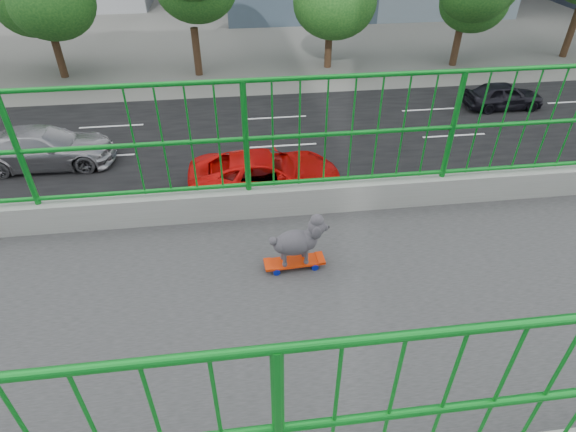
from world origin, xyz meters
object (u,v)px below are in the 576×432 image
(car_1, at_px, (358,222))
(poodle, at_px, (298,240))
(skateboard, at_px, (294,262))
(car_2, at_px, (265,174))
(car_3, at_px, (45,147))
(car_0, at_px, (565,276))
(car_4, at_px, (504,95))

(car_1, bearing_deg, poodle, -20.89)
(poodle, xyz_separation_m, car_1, (-8.66, 3.30, -6.63))
(skateboard, bearing_deg, car_2, 173.85)
(skateboard, relative_size, car_3, 0.10)
(car_0, distance_m, car_1, 6.08)
(car_0, distance_m, car_3, 19.30)
(car_0, bearing_deg, skateboard, -57.30)
(car_1, distance_m, car_3, 13.22)
(poodle, bearing_deg, car_3, -154.61)
(poodle, xyz_separation_m, car_0, (-5.46, 8.48, -6.60))
(car_2, bearing_deg, car_4, -63.45)
(car_2, relative_size, car_4, 1.44)
(poodle, bearing_deg, skateboard, -90.00)
(poodle, xyz_separation_m, car_2, (-11.86, 0.55, -6.51))
(car_2, xyz_separation_m, car_4, (-6.40, 12.81, -0.12))
(poodle, height_order, car_4, poodle)
(poodle, height_order, car_0, poodle)
(car_2, height_order, car_3, car_3)
(poodle, relative_size, car_2, 0.09)
(poodle, distance_m, car_4, 23.57)
(skateboard, distance_m, car_4, 23.52)
(skateboard, height_order, car_0, skateboard)
(car_0, relative_size, car_2, 0.73)
(car_2, xyz_separation_m, car_3, (-3.20, -8.81, 0.01))
(car_2, bearing_deg, skateboard, 177.23)
(poodle, bearing_deg, car_0, 119.40)
(skateboard, distance_m, car_0, 11.94)
(car_1, height_order, car_4, car_1)
(skateboard, distance_m, car_1, 11.26)
(car_0, height_order, car_1, car_0)
(skateboard, xyz_separation_m, poodle, (-0.00, 0.03, 0.25))
(car_1, bearing_deg, skateboard, -21.04)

